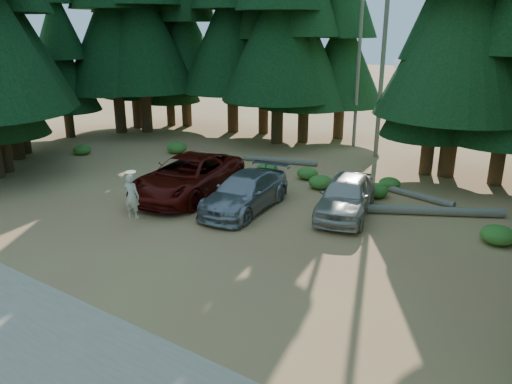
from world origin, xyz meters
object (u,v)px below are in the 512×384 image
red_pickup (188,176)px  log_left (279,161)px  silver_minivan_center (245,192)px  silver_minivan_right (346,196)px  log_right (431,211)px  log_mid (416,195)px  frisbee_player (132,196)px

red_pickup → log_left: bearing=75.5°
red_pickup → silver_minivan_center: 3.07m
red_pickup → silver_minivan_right: (6.63, 1.64, -0.07)m
log_left → log_right: log_right is taller
log_left → red_pickup: bearing=-110.1°
silver_minivan_center → log_mid: bearing=38.1°
log_right → log_left: bearing=131.7°
frisbee_player → log_mid: frisbee_player is taller
frisbee_player → log_right: size_ratio=0.32×
red_pickup → log_left: red_pickup is taller
log_left → log_mid: (7.82, -1.59, -0.01)m
silver_minivan_center → silver_minivan_right: 3.95m
silver_minivan_right → log_mid: 3.89m
log_right → log_mid: bearing=95.9°
silver_minivan_right → log_right: bearing=19.2°
frisbee_player → silver_minivan_right: bearing=-153.8°
log_left → log_right: bearing=-35.7°
frisbee_player → log_mid: 11.76m
red_pickup → log_mid: red_pickup is taller
log_mid → silver_minivan_right: bearing=-103.2°
silver_minivan_right → log_right: (2.79, 1.84, -0.61)m
log_mid → log_right: (1.11, -1.62, 0.03)m
red_pickup → log_right: bearing=9.9°
silver_minivan_right → log_left: (-6.15, 5.04, -0.63)m
silver_minivan_center → log_right: size_ratio=0.91×
silver_minivan_right → log_mid: (1.68, 3.45, -0.64)m
log_mid → frisbee_player: bearing=-117.5°
red_pickup → silver_minivan_center: bearing=-11.3°
silver_minivan_right → log_left: size_ratio=1.12×
red_pickup → log_left: (0.49, 6.69, -0.71)m
log_left → log_mid: bearing=-27.4°
silver_minivan_right → frisbee_player: 8.06m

